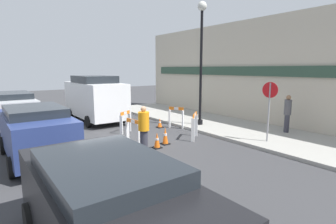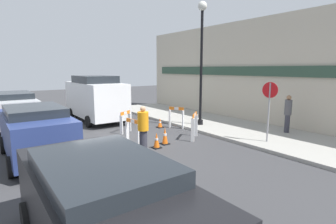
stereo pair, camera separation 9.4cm
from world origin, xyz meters
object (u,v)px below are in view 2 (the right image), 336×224
Objects in this scene: streetlamp_post at (202,48)px; parked_car_0 at (15,108)px; parked_car_1 at (36,130)px; stop_sign at (269,102)px; work_van at (95,97)px; person_worker at (143,128)px; parked_car_2 at (103,202)px; person_pedestrian at (288,112)px.

parked_car_0 is (-5.37, -7.57, -2.91)m from streetlamp_post.
stop_sign is at bearing 65.19° from parked_car_1.
work_van is at bearing 12.99° from stop_sign.
streetlamp_post is 8.13m from parked_car_1.
stop_sign is 4.88m from person_worker.
work_van is at bearing 159.91° from parked_car_2.
person_worker is at bearing 65.34° from parked_car_1.
parked_car_1 is (-1.45, -3.17, 0.10)m from person_worker.
parked_car_2 is at bearing -0.00° from parked_car_0.
person_pedestrian is at bearing 47.01° from parked_car_0.
stop_sign is at bearing 39.24° from parked_car_0.
person_pedestrian is (1.68, 6.35, 0.16)m from person_worker.
person_pedestrian is (-0.35, 1.99, -0.64)m from stop_sign.
person_worker is at bearing 55.18° from stop_sign.
person_pedestrian reaches higher than parked_car_1.
parked_car_1 is at bearing -87.24° from streetlamp_post.
parked_car_1 reaches higher than person_worker.
person_pedestrian reaches higher than parked_car_2.
stop_sign is 11.93m from parked_car_0.
parked_car_0 reaches higher than parked_car_1.
streetlamp_post is 1.22× the size of work_van.
parked_car_2 is (11.37, -0.00, -0.08)m from parked_car_0.
parked_car_0 reaches higher than parked_car_2.
parked_car_2 is at bearing 0.00° from parked_car_1.
person_worker is 0.40× the size of parked_car_1.
stop_sign is 0.54× the size of parked_car_2.
streetlamp_post is 10.11m from parked_car_2.
stop_sign is 8.33m from parked_car_1.
parked_car_2 is (2.15, -7.53, -0.75)m from stop_sign.
parked_car_0 is (-9.22, -7.53, -0.67)m from stop_sign.
person_worker is 7.86m from parked_car_0.
streetlamp_post is 5.65m from person_worker.
parked_car_0 is at bearing -99.55° from work_van.
parked_car_2 is (2.49, -9.52, -0.11)m from person_pedestrian.
person_worker is (-2.03, -4.36, -0.80)m from stop_sign.
person_worker is (1.82, -4.40, -3.03)m from streetlamp_post.
parked_car_1 is at bearing -180.00° from parked_car_2.
streetlamp_post is at bearing 54.63° from parked_car_0.
parked_car_2 is (4.18, -3.17, 0.05)m from person_worker.
person_pedestrian is 9.95m from work_van.
person_worker is 3.49m from parked_car_1.
stop_sign is 1.40× the size of person_worker.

